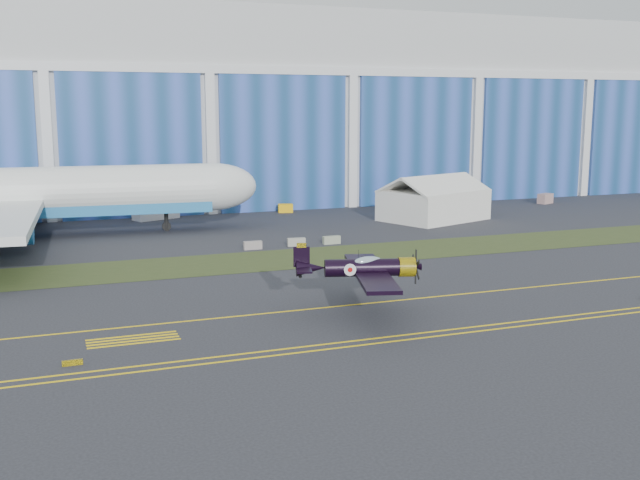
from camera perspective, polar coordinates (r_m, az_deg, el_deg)
name	(u,v)px	position (r m, az deg, el deg)	size (l,w,h in m)	color
ground	(339,290)	(63.49, 1.44, -3.81)	(260.00, 260.00, 0.00)	#2D2E34
grass_median	(288,259)	(76.34, -2.48, -1.44)	(260.00, 10.00, 0.02)	#475128
hangar	(182,109)	(131.01, -10.50, 9.76)	(220.00, 45.70, 30.00)	silver
taxiway_centreline	(363,304)	(59.03, 3.26, -4.88)	(200.00, 0.20, 0.02)	yellow
edge_line_near	(420,338)	(50.82, 7.61, -7.42)	(80.00, 0.20, 0.02)	yellow
edge_line_far	(413,334)	(51.67, 7.08, -7.12)	(80.00, 0.20, 0.02)	yellow
hold_short_ladder	(133,340)	(51.61, -14.05, -7.37)	(6.00, 2.40, 0.02)	yellow
guard_board_left	(72,363)	(47.61, -18.35, -8.87)	(1.20, 0.15, 0.35)	yellow
warbird	(362,268)	(55.59, 3.25, -2.12)	(13.75, 15.28, 3.82)	black
tent	(434,197)	(103.71, 8.66, 3.23)	(15.99, 13.89, 6.23)	white
shipping_container	(156,209)	(105.98, -12.40, 2.29)	(6.17, 2.47, 2.67)	silver
tug	(285,208)	(110.40, -2.65, 2.44)	(2.13, 1.33, 1.24)	yellow
gse_box	(545,199)	(126.03, 16.79, 3.04)	(2.65, 1.41, 1.59)	#A98481
barrier_a	(253,245)	(81.66, -5.15, -0.41)	(2.00, 0.60, 0.90)	gray
barrier_b	(296,242)	(83.34, -1.81, -0.16)	(2.00, 0.60, 0.90)	#9C9B8E
barrier_c	(332,240)	(84.61, 0.89, 0.00)	(2.00, 0.60, 0.90)	gray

